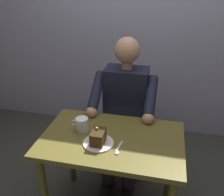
{
  "coord_description": "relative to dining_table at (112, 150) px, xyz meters",
  "views": [
    {
      "loc": [
        -0.31,
        1.36,
        1.7
      ],
      "look_at": [
        0.02,
        -0.1,
        0.96
      ],
      "focal_mm": 39.87,
      "sensor_mm": 36.0,
      "label": 1
    }
  ],
  "objects": [
    {
      "name": "chair",
      "position": [
        0.0,
        -0.64,
        -0.11
      ],
      "size": [
        0.42,
        0.42,
        0.89
      ],
      "color": "brown",
      "rests_on": "ground"
    },
    {
      "name": "seated_person",
      "position": [
        0.0,
        -0.47,
        0.06
      ],
      "size": [
        0.53,
        0.58,
        1.27
      ],
      "color": "black",
      "rests_on": "ground"
    },
    {
      "name": "dessert_spoon",
      "position": [
        -0.07,
        0.12,
        0.11
      ],
      "size": [
        0.03,
        0.14,
        0.01
      ],
      "color": "silver",
      "rests_on": "dining_table"
    },
    {
      "name": "cake_slice",
      "position": [
        0.07,
        0.09,
        0.16
      ],
      "size": [
        0.08,
        0.12,
        0.11
      ],
      "color": "#452E13",
      "rests_on": "dessert_plate"
    },
    {
      "name": "dessert_plate",
      "position": [
        0.07,
        0.09,
        0.11
      ],
      "size": [
        0.2,
        0.2,
        0.01
      ],
      "primitive_type": "cylinder",
      "color": "silver",
      "rests_on": "dining_table"
    },
    {
      "name": "dining_table",
      "position": [
        0.0,
        0.0,
        0.0
      ],
      "size": [
        0.96,
        0.61,
        0.71
      ],
      "color": "brown",
      "rests_on": "ground"
    },
    {
      "name": "coffee_cup",
      "position": [
        0.23,
        -0.04,
        0.15
      ],
      "size": [
        0.12,
        0.09,
        0.1
      ],
      "color": "white",
      "rests_on": "dining_table"
    }
  ]
}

